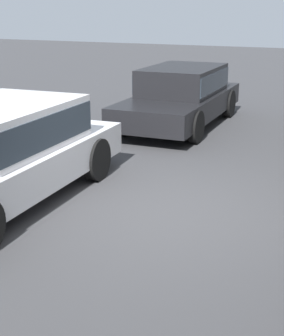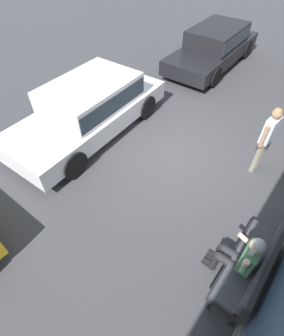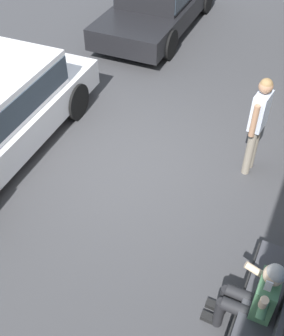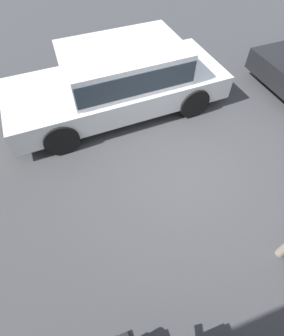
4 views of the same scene
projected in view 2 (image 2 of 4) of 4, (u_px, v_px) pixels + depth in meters
ground_plane at (168, 153)px, 6.82m from camera, size 60.00×60.00×0.00m
bench at (254, 265)px, 4.19m from camera, size 1.76×0.55×0.98m
person_on_phone at (241, 257)px, 4.14m from camera, size 0.73×0.74×1.32m
parked_car_near at (215, 45)px, 9.82m from camera, size 4.69×1.97×1.37m
parked_car_mid at (90, 106)px, 6.94m from camera, size 4.79×2.16×1.41m
pedestrian_standing at (267, 136)px, 5.69m from camera, size 0.55×0.24×1.73m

